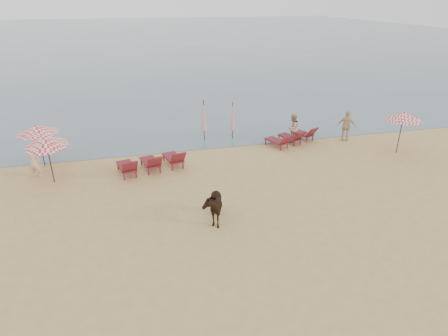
{
  "coord_description": "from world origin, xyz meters",
  "views": [
    {
      "loc": [
        -3.51,
        -9.29,
        7.89
      ],
      "look_at": [
        0.0,
        5.0,
        1.1
      ],
      "focal_mm": 30.0,
      "sensor_mm": 36.0,
      "label": 1
    }
  ],
  "objects_px": {
    "beachgoer_right_a": "(293,128)",
    "lounger_cluster_right": "(293,137)",
    "umbrella_open_right": "(404,116)",
    "umbrella_closed_right": "(204,116)",
    "umbrella_open_left_b": "(46,142)",
    "umbrella_open_left_a": "(37,129)",
    "umbrella_closed_left": "(233,116)",
    "beachgoer_right_b": "(346,126)",
    "cow": "(212,205)",
    "lounger_cluster_left": "(152,162)",
    "beachgoer_left": "(34,162)"
  },
  "relations": [
    {
      "from": "beachgoer_right_a",
      "to": "beachgoer_right_b",
      "type": "relative_size",
      "value": 0.94
    },
    {
      "from": "umbrella_open_left_b",
      "to": "cow",
      "type": "distance_m",
      "value": 8.26
    },
    {
      "from": "beachgoer_right_b",
      "to": "cow",
      "type": "bearing_deg",
      "value": 73.65
    },
    {
      "from": "umbrella_closed_right",
      "to": "beachgoer_left",
      "type": "bearing_deg",
      "value": -160.85
    },
    {
      "from": "beachgoer_left",
      "to": "beachgoer_right_a",
      "type": "distance_m",
      "value": 13.83
    },
    {
      "from": "beachgoer_left",
      "to": "beachgoer_right_b",
      "type": "distance_m",
      "value": 16.92
    },
    {
      "from": "cow",
      "to": "umbrella_open_right",
      "type": "bearing_deg",
      "value": 31.1
    },
    {
      "from": "umbrella_open_left_a",
      "to": "umbrella_closed_left",
      "type": "xyz_separation_m",
      "value": [
        10.33,
        1.7,
        -0.59
      ]
    },
    {
      "from": "lounger_cluster_right",
      "to": "beachgoer_right_a",
      "type": "height_order",
      "value": "beachgoer_right_a"
    },
    {
      "from": "umbrella_open_left_b",
      "to": "lounger_cluster_right",
      "type": "bearing_deg",
      "value": 15.11
    },
    {
      "from": "beachgoer_right_b",
      "to": "umbrella_closed_left",
      "type": "bearing_deg",
      "value": 21.43
    },
    {
      "from": "umbrella_open_right",
      "to": "cow",
      "type": "distance_m",
      "value": 12.2
    },
    {
      "from": "beachgoer_left",
      "to": "umbrella_open_right",
      "type": "bearing_deg",
      "value": -174.3
    },
    {
      "from": "lounger_cluster_left",
      "to": "umbrella_open_left_a",
      "type": "bearing_deg",
      "value": 148.11
    },
    {
      "from": "umbrella_open_right",
      "to": "beachgoer_right_b",
      "type": "xyz_separation_m",
      "value": [
        -1.79,
        2.38,
        -1.18
      ]
    },
    {
      "from": "lounger_cluster_left",
      "to": "beachgoer_left",
      "type": "distance_m",
      "value": 5.46
    },
    {
      "from": "lounger_cluster_right",
      "to": "umbrella_closed_right",
      "type": "xyz_separation_m",
      "value": [
        -4.89,
        1.84,
        1.07
      ]
    },
    {
      "from": "umbrella_open_left_a",
      "to": "umbrella_open_right",
      "type": "bearing_deg",
      "value": 3.89
    },
    {
      "from": "lounger_cluster_left",
      "to": "beachgoer_right_b",
      "type": "relative_size",
      "value": 1.87
    },
    {
      "from": "lounger_cluster_left",
      "to": "umbrella_closed_right",
      "type": "bearing_deg",
      "value": 35.08
    },
    {
      "from": "umbrella_open_left_b",
      "to": "beachgoer_right_a",
      "type": "distance_m",
      "value": 13.11
    },
    {
      "from": "lounger_cluster_left",
      "to": "umbrella_open_left_b",
      "type": "relative_size",
      "value": 1.47
    },
    {
      "from": "beachgoer_left",
      "to": "umbrella_closed_left",
      "type": "bearing_deg",
      "value": -154.31
    },
    {
      "from": "umbrella_closed_left",
      "to": "beachgoer_right_b",
      "type": "xyz_separation_m",
      "value": [
        6.42,
        -1.99,
        -0.48
      ]
    },
    {
      "from": "umbrella_open_left_b",
      "to": "umbrella_closed_right",
      "type": "bearing_deg",
      "value": 32.2
    },
    {
      "from": "umbrella_open_left_b",
      "to": "umbrella_open_right",
      "type": "distance_m",
      "value": 17.81
    },
    {
      "from": "lounger_cluster_left",
      "to": "lounger_cluster_right",
      "type": "height_order",
      "value": "lounger_cluster_left"
    },
    {
      "from": "umbrella_open_left_b",
      "to": "umbrella_open_right",
      "type": "xyz_separation_m",
      "value": [
        17.79,
        -0.69,
        0.09
      ]
    },
    {
      "from": "lounger_cluster_right",
      "to": "beachgoer_right_b",
      "type": "relative_size",
      "value": 1.78
    },
    {
      "from": "umbrella_closed_right",
      "to": "umbrella_closed_left",
      "type": "bearing_deg",
      "value": -4.9
    },
    {
      "from": "umbrella_open_right",
      "to": "beachgoer_right_a",
      "type": "height_order",
      "value": "umbrella_open_right"
    },
    {
      "from": "cow",
      "to": "beachgoer_right_a",
      "type": "distance_m",
      "value": 9.68
    },
    {
      "from": "beachgoer_left",
      "to": "umbrella_open_left_b",
      "type": "bearing_deg",
      "value": 148.46
    },
    {
      "from": "umbrella_open_right",
      "to": "beachgoer_left",
      "type": "relative_size",
      "value": 1.54
    },
    {
      "from": "lounger_cluster_left",
      "to": "lounger_cluster_right",
      "type": "relative_size",
      "value": 1.05
    },
    {
      "from": "umbrella_closed_right",
      "to": "beachgoer_right_b",
      "type": "xyz_separation_m",
      "value": [
        8.13,
        -2.14,
        -0.59
      ]
    },
    {
      "from": "beachgoer_right_b",
      "to": "umbrella_closed_right",
      "type": "bearing_deg",
      "value": 23.94
    },
    {
      "from": "umbrella_closed_left",
      "to": "umbrella_open_left_b",
      "type": "bearing_deg",
      "value": -158.94
    },
    {
      "from": "umbrella_open_left_a",
      "to": "beachgoer_left",
      "type": "height_order",
      "value": "umbrella_open_left_a"
    },
    {
      "from": "umbrella_open_right",
      "to": "umbrella_closed_right",
      "type": "relative_size",
      "value": 0.96
    },
    {
      "from": "umbrella_closed_left",
      "to": "umbrella_open_right",
      "type": "bearing_deg",
      "value": -28.06
    },
    {
      "from": "lounger_cluster_left",
      "to": "umbrella_open_left_b",
      "type": "height_order",
      "value": "umbrella_open_left_b"
    },
    {
      "from": "lounger_cluster_left",
      "to": "umbrella_open_left_b",
      "type": "xyz_separation_m",
      "value": [
        -4.52,
        -0.15,
        1.54
      ]
    },
    {
      "from": "umbrella_open_left_a",
      "to": "umbrella_closed_right",
      "type": "bearing_deg",
      "value": 24.2
    },
    {
      "from": "lounger_cluster_left",
      "to": "umbrella_closed_left",
      "type": "relative_size",
      "value": 1.51
    },
    {
      "from": "umbrella_closed_right",
      "to": "beachgoer_left",
      "type": "xyz_separation_m",
      "value": [
        -8.76,
        -3.04,
        -0.74
      ]
    },
    {
      "from": "umbrella_open_left_b",
      "to": "umbrella_open_right",
      "type": "relative_size",
      "value": 1.0
    },
    {
      "from": "beachgoer_right_a",
      "to": "lounger_cluster_right",
      "type": "bearing_deg",
      "value": 36.48
    },
    {
      "from": "umbrella_closed_left",
      "to": "cow",
      "type": "distance_m",
      "value": 9.24
    },
    {
      "from": "lounger_cluster_right",
      "to": "umbrella_closed_left",
      "type": "bearing_deg",
      "value": 128.58
    }
  ]
}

